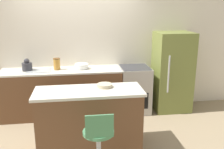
{
  "coord_description": "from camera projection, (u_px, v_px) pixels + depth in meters",
  "views": [
    {
      "loc": [
        -0.02,
        -4.44,
        2.14
      ],
      "look_at": [
        0.56,
        -0.31,
        0.99
      ],
      "focal_mm": 40.0,
      "sensor_mm": 36.0,
      "label": 1
    }
  ],
  "objects": [
    {
      "name": "ground_plane",
      "position": [
        81.0,
        120.0,
        4.81
      ],
      "size": [
        14.0,
        14.0,
        0.0
      ],
      "primitive_type": "plane",
      "color": "#998466"
    },
    {
      "name": "wall_back",
      "position": [
        78.0,
        48.0,
        5.1
      ],
      "size": [
        8.0,
        0.06,
        2.6
      ],
      "color": "silver",
      "rests_on": "ground_plane"
    },
    {
      "name": "back_counter",
      "position": [
        62.0,
        93.0,
        4.95
      ],
      "size": [
        2.33,
        0.61,
        0.95
      ],
      "color": "brown",
      "rests_on": "ground_plane"
    },
    {
      "name": "kitchen_island",
      "position": [
        89.0,
        119.0,
        3.8
      ],
      "size": [
        1.61,
        0.61,
        0.94
      ],
      "color": "brown",
      "rests_on": "ground_plane"
    },
    {
      "name": "oven_range",
      "position": [
        134.0,
        89.0,
        5.15
      ],
      "size": [
        0.6,
        0.63,
        0.95
      ],
      "color": "#B7B2A8",
      "rests_on": "ground_plane"
    },
    {
      "name": "refrigerator",
      "position": [
        172.0,
        72.0,
        5.16
      ],
      "size": [
        0.73,
        0.65,
        1.63
      ],
      "color": "olive",
      "rests_on": "ground_plane"
    },
    {
      "name": "stool_chair",
      "position": [
        99.0,
        144.0,
        3.15
      ],
      "size": [
        0.4,
        0.4,
        0.91
      ],
      "color": "#B7B7BC",
      "rests_on": "ground_plane"
    },
    {
      "name": "kettle",
      "position": [
        27.0,
        66.0,
        4.75
      ],
      "size": [
        0.19,
        0.19,
        0.23
      ],
      "color": "#333338",
      "rests_on": "back_counter"
    },
    {
      "name": "mixing_bowl",
      "position": [
        82.0,
        66.0,
        4.9
      ],
      "size": [
        0.26,
        0.26,
        0.09
      ],
      "color": "white",
      "rests_on": "back_counter"
    },
    {
      "name": "canister_jar",
      "position": [
        57.0,
        64.0,
        4.82
      ],
      "size": [
        0.13,
        0.13,
        0.22
      ],
      "color": "#B77F33",
      "rests_on": "back_counter"
    },
    {
      "name": "fruit_bowl",
      "position": [
        105.0,
        85.0,
        3.8
      ],
      "size": [
        0.23,
        0.23,
        0.05
      ],
      "color": "#C1B28E",
      "rests_on": "kitchen_island"
    }
  ]
}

